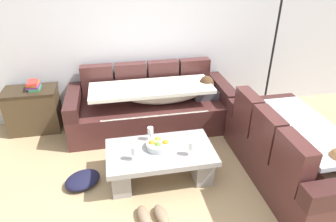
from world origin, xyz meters
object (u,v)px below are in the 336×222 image
object	(u,v)px
couch_along_wall	(153,106)
coffee_table	(160,160)
book_stack_on_cabinet	(33,85)
wine_glass_near_right	(191,146)
side_cabinet	(34,110)
fruit_bowl	(159,145)
crumpled_garment	(83,180)
pair_of_shoes	(153,215)
floor_lamp	(272,45)
couch_near_window	(293,153)
wine_glass_far_back	(150,131)
wine_glass_near_left	(134,151)

from	to	relation	value
couch_along_wall	coffee_table	bearing A→B (deg)	-94.84
coffee_table	book_stack_on_cabinet	size ratio (longest dim) A/B	5.40
wine_glass_near_right	side_cabinet	size ratio (longest dim) A/B	0.23
fruit_bowl	crumpled_garment	world-z (taller)	fruit_bowl
pair_of_shoes	book_stack_on_cabinet	bearing A→B (deg)	124.24
floor_lamp	crumpled_garment	bearing A→B (deg)	-156.55
side_cabinet	floor_lamp	bearing A→B (deg)	-2.32
couch_near_window	wine_glass_far_back	world-z (taller)	couch_near_window
wine_glass_far_back	crumpled_garment	bearing A→B (deg)	-167.10
couch_near_window	floor_lamp	xyz separation A→B (m)	(0.44, 1.54, 0.78)
couch_along_wall	book_stack_on_cabinet	bearing A→B (deg)	172.41
wine_glass_near_left	coffee_table	bearing A→B (deg)	21.10
couch_near_window	crumpled_garment	size ratio (longest dim) A/B	4.55
coffee_table	wine_glass_far_back	size ratio (longest dim) A/B	7.23
coffee_table	wine_glass_near_left	size ratio (longest dim) A/B	7.23
couch_along_wall	side_cabinet	bearing A→B (deg)	172.47
wine_glass_near_right	pair_of_shoes	distance (m)	0.81
wine_glass_near_left	wine_glass_far_back	world-z (taller)	same
wine_glass_near_right	side_cabinet	world-z (taller)	side_cabinet
couch_along_wall	crumpled_garment	world-z (taller)	couch_along_wall
coffee_table	pair_of_shoes	bearing A→B (deg)	-107.14
wine_glass_near_right	couch_near_window	bearing A→B (deg)	-6.93
couch_along_wall	crumpled_garment	bearing A→B (deg)	-131.25
book_stack_on_cabinet	pair_of_shoes	distance (m)	2.49
crumpled_garment	wine_glass_near_right	bearing A→B (deg)	-8.98
coffee_table	wine_glass_near_right	xyz separation A→B (m)	(0.32, -0.15, 0.26)
book_stack_on_cabinet	floor_lamp	xyz separation A→B (m)	(3.43, -0.13, 0.42)
wine_glass_far_back	book_stack_on_cabinet	world-z (taller)	book_stack_on_cabinet
couch_near_window	side_cabinet	bearing A→B (deg)	61.30
couch_near_window	wine_glass_far_back	bearing A→B (deg)	71.44
couch_along_wall	fruit_bowl	world-z (taller)	couch_along_wall
fruit_bowl	crumpled_garment	xyz separation A→B (m)	(-0.88, -0.01, -0.36)
couch_near_window	wine_glass_far_back	xyz separation A→B (m)	(-1.53, 0.52, 0.16)
book_stack_on_cabinet	wine_glass_near_left	bearing A→B (deg)	-50.40
side_cabinet	wine_glass_far_back	bearing A→B (deg)	-37.19
crumpled_garment	pair_of_shoes	bearing A→B (deg)	-42.35
fruit_bowl	side_cabinet	size ratio (longest dim) A/B	0.39
wine_glass_far_back	fruit_bowl	bearing A→B (deg)	-69.87
wine_glass_far_back	side_cabinet	world-z (taller)	side_cabinet
couch_along_wall	wine_glass_near_left	xyz separation A→B (m)	(-0.39, -1.28, 0.16)
pair_of_shoes	wine_glass_near_left	bearing A→B (deg)	102.86
wine_glass_far_back	side_cabinet	size ratio (longest dim) A/B	0.23
crumpled_garment	wine_glass_far_back	bearing A→B (deg)	12.90
coffee_table	pair_of_shoes	distance (m)	0.66
side_cabinet	crumpled_garment	xyz separation A→B (m)	(0.72, -1.35, -0.26)
fruit_bowl	pair_of_shoes	bearing A→B (deg)	-105.13
couch_near_window	crumpled_garment	world-z (taller)	couch_near_window
coffee_table	book_stack_on_cabinet	xyz separation A→B (m)	(-1.54, 1.38, 0.46)
coffee_table	side_cabinet	world-z (taller)	side_cabinet
wine_glass_near_left	crumpled_garment	xyz separation A→B (m)	(-0.59, 0.16, -0.44)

